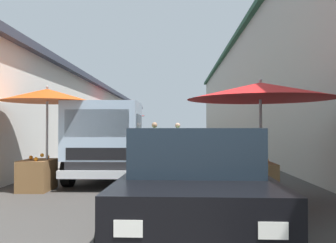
% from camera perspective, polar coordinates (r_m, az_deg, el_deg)
% --- Properties ---
extents(ground, '(90.00, 90.00, 0.00)m').
position_cam_1_polar(ground, '(15.64, -0.01, -6.31)').
color(ground, '#3D3A38').
extents(building_left_whitewash, '(49.80, 7.50, 3.90)m').
position_cam_1_polar(building_left_whitewash, '(19.44, -22.15, 0.59)').
color(building_left_whitewash, silver).
rests_on(building_left_whitewash, ground).
extents(building_right_concrete, '(49.80, 7.50, 6.78)m').
position_cam_1_polar(building_right_concrete, '(19.24, 22.79, 4.90)').
color(building_right_concrete, '#A39E93').
rests_on(building_right_concrete, ground).
extents(fruit_stall_near_right, '(2.34, 2.34, 2.47)m').
position_cam_1_polar(fruit_stall_near_right, '(19.69, -6.94, 0.31)').
color(fruit_stall_near_right, '#9E9EA3').
rests_on(fruit_stall_near_right, ground).
extents(fruit_stall_mid_lane, '(2.88, 2.88, 2.41)m').
position_cam_1_polar(fruit_stall_mid_lane, '(7.27, 14.27, 2.70)').
color(fruit_stall_mid_lane, '#9E9EA3').
rests_on(fruit_stall_mid_lane, ground).
extents(fruit_stall_far_right, '(2.15, 2.15, 2.46)m').
position_cam_1_polar(fruit_stall_far_right, '(9.05, -18.86, 1.15)').
color(fruit_stall_far_right, '#9E9EA3').
rests_on(fruit_stall_far_right, ground).
extents(hatchback_car, '(3.95, 2.00, 1.45)m').
position_cam_1_polar(hatchback_car, '(4.98, 4.16, -9.26)').
color(hatchback_car, black).
rests_on(hatchback_car, ground).
extents(delivery_truck, '(4.93, 1.99, 2.08)m').
position_cam_1_polar(delivery_truck, '(9.73, -9.31, -3.40)').
color(delivery_truck, black).
rests_on(delivery_truck, ground).
extents(vendor_by_crates, '(0.65, 0.30, 1.67)m').
position_cam_1_polar(vendor_by_crates, '(15.91, 1.54, -2.73)').
color(vendor_by_crates, navy).
rests_on(vendor_by_crates, ground).
extents(vendor_in_shade, '(0.45, 0.54, 1.67)m').
position_cam_1_polar(vendor_in_shade, '(14.50, -2.15, -2.88)').
color(vendor_in_shade, '#232328').
rests_on(vendor_in_shade, ground).
extents(plastic_stool, '(0.30, 0.30, 0.43)m').
position_cam_1_polar(plastic_stool, '(16.32, -7.96, -4.93)').
color(plastic_stool, '#194CB2').
rests_on(plastic_stool, ground).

